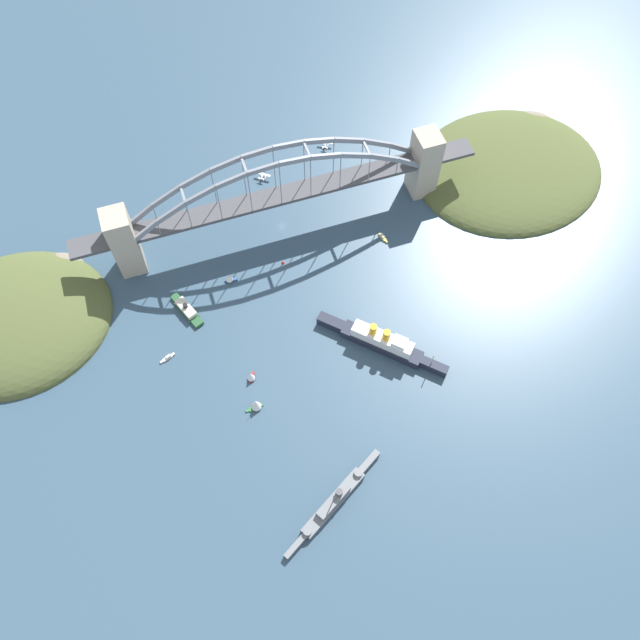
% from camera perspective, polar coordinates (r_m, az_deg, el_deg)
% --- Properties ---
extents(ground_plane, '(1400.00, 1400.00, 0.00)m').
position_cam_1_polar(ground_plane, '(442.99, -3.33, 8.11)').
color(ground_plane, '#334C60').
extents(harbor_arch_bridge, '(260.24, 17.71, 67.15)m').
position_cam_1_polar(harbor_arch_bridge, '(421.17, -3.53, 10.40)').
color(harbor_arch_bridge, '#ADA38E').
rests_on(harbor_arch_bridge, ground).
extents(headland_west_shore, '(131.90, 113.50, 24.82)m').
position_cam_1_polar(headland_west_shore, '(491.49, 15.93, 12.39)').
color(headland_west_shore, '#4C562D').
rests_on(headland_west_shore, ground).
extents(headland_east_shore, '(117.02, 102.74, 31.56)m').
position_cam_1_polar(headland_east_shore, '(442.83, -24.50, -0.06)').
color(headland_east_shore, '#4C562D').
rests_on(headland_east_shore, ground).
extents(ocean_liner, '(62.98, 62.52, 19.93)m').
position_cam_1_polar(ocean_liner, '(391.15, 5.31, -1.88)').
color(ocean_liner, '#1E2333').
rests_on(ocean_liner, ground).
extents(naval_cruiser, '(65.39, 39.44, 17.96)m').
position_cam_1_polar(naval_cruiser, '(359.70, 1.22, -15.32)').
color(naval_cruiser, slate).
rests_on(naval_cruiser, ground).
extents(harbor_ferry_steamer, '(15.43, 28.04, 7.75)m').
position_cam_1_polar(harbor_ferry_steamer, '(412.24, -11.39, 0.89)').
color(harbor_ferry_steamer, '#23512D').
rests_on(harbor_ferry_steamer, ground).
extents(seaplane_taxiing_near_bridge, '(9.88, 8.63, 5.20)m').
position_cam_1_polar(seaplane_taxiing_near_bridge, '(467.80, -4.95, 12.23)').
color(seaplane_taxiing_near_bridge, '#B7B7B2').
rests_on(seaplane_taxiing_near_bridge, ground).
extents(seaplane_second_in_formation, '(9.79, 8.24, 4.82)m').
position_cam_1_polar(seaplane_second_in_formation, '(486.34, 0.48, 14.87)').
color(seaplane_second_in_formation, '#B7B7B2').
rests_on(seaplane_second_in_formation, ground).
extents(small_boat_0, '(10.59, 6.34, 10.45)m').
position_cam_1_polar(small_boat_0, '(376.23, -5.55, -7.21)').
color(small_boat_0, '#2D6B3D').
rests_on(small_boat_0, ground).
extents(small_boat_1, '(3.83, 8.86, 2.47)m').
position_cam_1_polar(small_boat_1, '(437.20, 5.42, 7.06)').
color(small_boat_1, gold).
rests_on(small_boat_1, ground).
extents(small_boat_2, '(9.65, 4.48, 2.49)m').
position_cam_1_polar(small_boat_2, '(400.66, -12.95, -3.18)').
color(small_boat_2, silver).
rests_on(small_boat_2, ground).
extents(small_boat_3, '(8.35, 5.34, 7.96)m').
position_cam_1_polar(small_boat_3, '(418.24, -7.81, 3.63)').
color(small_boat_3, '#234C8C').
rests_on(small_boat_3, ground).
extents(small_boat_4, '(6.04, 7.53, 8.28)m').
position_cam_1_polar(small_boat_4, '(384.31, -5.96, -4.82)').
color(small_boat_4, '#B2231E').
rests_on(small_boat_4, ground).
extents(channel_marker_buoy, '(2.20, 2.20, 2.75)m').
position_cam_1_polar(channel_marker_buoy, '(424.54, -3.21, 4.97)').
color(channel_marker_buoy, red).
rests_on(channel_marker_buoy, ground).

